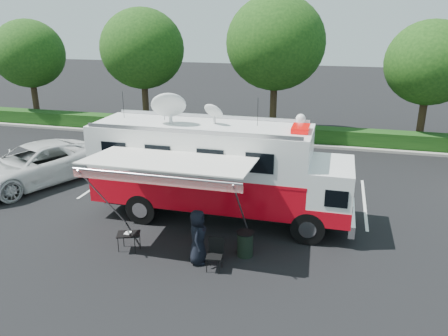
{
  "coord_description": "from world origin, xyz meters",
  "views": [
    {
      "loc": [
        4.09,
        -14.96,
        7.41
      ],
      "look_at": [
        0.0,
        0.5,
        1.9
      ],
      "focal_mm": 35.0,
      "sensor_mm": 36.0,
      "label": 1
    }
  ],
  "objects_px": {
    "white_suv": "(38,183)",
    "trash_bin": "(245,244)",
    "folding_table": "(129,235)",
    "command_truck": "(218,169)"
  },
  "relations": [
    {
      "from": "white_suv",
      "to": "trash_bin",
      "type": "distance_m",
      "value": 11.65
    },
    {
      "from": "white_suv",
      "to": "folding_table",
      "type": "distance_m",
      "value": 8.53
    },
    {
      "from": "folding_table",
      "to": "trash_bin",
      "type": "xyz_separation_m",
      "value": [
        3.82,
        0.68,
        -0.16
      ]
    },
    {
      "from": "folding_table",
      "to": "trash_bin",
      "type": "bearing_deg",
      "value": 10.09
    },
    {
      "from": "command_truck",
      "to": "trash_bin",
      "type": "relative_size",
      "value": 11.56
    },
    {
      "from": "folding_table",
      "to": "trash_bin",
      "type": "relative_size",
      "value": 1.03
    },
    {
      "from": "white_suv",
      "to": "folding_table",
      "type": "xyz_separation_m",
      "value": [
        7.11,
        -4.68,
        0.58
      ]
    },
    {
      "from": "command_truck",
      "to": "white_suv",
      "type": "relative_size",
      "value": 1.47
    },
    {
      "from": "command_truck",
      "to": "trash_bin",
      "type": "xyz_separation_m",
      "value": [
        1.61,
        -2.54,
        -1.59
      ]
    },
    {
      "from": "command_truck",
      "to": "trash_bin",
      "type": "distance_m",
      "value": 3.4
    }
  ]
}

